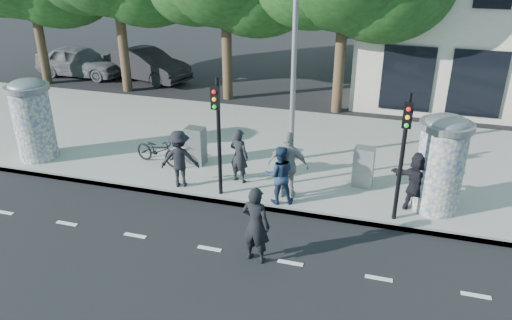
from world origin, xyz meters
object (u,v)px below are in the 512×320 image
(traffic_pole_near, at_px, (218,126))
(ped_f, at_px, (417,181))
(ped_b, at_px, (239,156))
(ped_c, at_px, (279,175))
(cabinet_right, at_px, (363,167))
(car_left, at_px, (80,61))
(car_mid, at_px, (146,65))
(cabinet_left, at_px, (196,146))
(ped_d, at_px, (180,159))
(man_road, at_px, (256,225))
(ad_column_left, at_px, (33,118))
(traffic_pole_far, at_px, (403,146))
(bicycle, at_px, (158,150))
(ped_e, at_px, (288,165))
(ad_column_right, at_px, (441,161))

(traffic_pole_near, relative_size, ped_f, 2.01)
(ped_b, relative_size, ped_c, 1.00)
(cabinet_right, relative_size, car_left, 0.26)
(car_mid, bearing_deg, cabinet_left, -127.89)
(ped_c, xyz_separation_m, ped_d, (-3.00, 0.14, 0.03))
(traffic_pole_near, relative_size, man_road, 1.81)
(cabinet_left, distance_m, car_left, 13.27)
(traffic_pole_near, bearing_deg, ped_c, 1.91)
(ad_column_left, height_order, car_mid, ad_column_left)
(ped_c, height_order, ped_d, ped_d)
(ped_c, bearing_deg, car_left, -56.05)
(traffic_pole_near, relative_size, cabinet_left, 2.79)
(traffic_pole_far, height_order, cabinet_left, traffic_pole_far)
(ad_column_left, xyz_separation_m, traffic_pole_near, (6.60, -0.71, 0.69))
(car_left, bearing_deg, ped_d, -133.09)
(man_road, relative_size, cabinet_right, 1.57)
(traffic_pole_far, bearing_deg, car_left, 147.61)
(cabinet_left, bearing_deg, cabinet_right, 5.50)
(traffic_pole_near, distance_m, bicycle, 3.36)
(ped_b, bearing_deg, ped_d, 41.12)
(man_road, xyz_separation_m, car_mid, (-9.69, 13.14, -0.15))
(traffic_pole_near, bearing_deg, man_road, -54.16)
(car_mid, bearing_deg, car_left, 110.89)
(ped_b, bearing_deg, ad_column_left, 17.59)
(traffic_pole_far, relative_size, ped_f, 2.01)
(ad_column_left, distance_m, car_left, 10.87)
(ped_c, bearing_deg, ped_f, 171.50)
(traffic_pole_near, distance_m, ped_e, 2.21)
(traffic_pole_far, relative_size, car_mid, 0.71)
(ped_e, bearing_deg, cabinet_left, -20.95)
(ad_column_right, distance_m, man_road, 5.28)
(cabinet_right, bearing_deg, ped_b, -163.97)
(ped_e, relative_size, man_road, 1.04)
(traffic_pole_near, distance_m, car_mid, 13.34)
(ad_column_left, bearing_deg, traffic_pole_near, -6.11)
(ped_b, relative_size, car_left, 0.36)
(ped_c, xyz_separation_m, ped_f, (3.58, 0.61, 0.02))
(traffic_pole_near, height_order, bicycle, traffic_pole_near)
(car_left, bearing_deg, bicycle, -133.47)
(ad_column_right, distance_m, cabinet_right, 2.28)
(ad_column_left, bearing_deg, cabinet_left, 11.32)
(ped_d, xyz_separation_m, ped_f, (6.57, 0.47, -0.01))
(ped_d, bearing_deg, ped_b, -171.43)
(ad_column_left, distance_m, ped_c, 8.35)
(ped_b, distance_m, car_left, 15.10)
(car_left, bearing_deg, cabinet_right, -117.76)
(ped_e, relative_size, car_left, 0.42)
(cabinet_right, bearing_deg, ad_column_left, -170.62)
(traffic_pole_far, height_order, bicycle, traffic_pole_far)
(man_road, height_order, bicycle, man_road)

